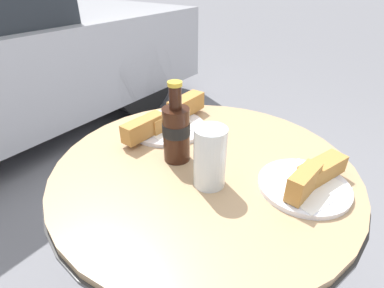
# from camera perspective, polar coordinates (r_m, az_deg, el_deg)

# --- Properties ---
(bistro_table) EXTENTS (0.79, 0.79, 0.75)m
(bistro_table) POSITION_cam_1_polar(r_m,az_deg,el_deg) (0.87, 2.11, -11.74)
(bistro_table) COLOR #333333
(bistro_table) RESTS_ON ground_plane
(cola_bottle_left) EXTENTS (0.07, 0.07, 0.21)m
(cola_bottle_left) POSITION_cam_1_polar(r_m,az_deg,el_deg) (0.76, -3.03, 2.50)
(cola_bottle_left) COLOR #33190F
(cola_bottle_left) RESTS_ON bistro_table
(drinking_glass) EXTENTS (0.07, 0.07, 0.15)m
(drinking_glass) POSITION_cam_1_polar(r_m,az_deg,el_deg) (0.68, 3.41, -3.04)
(drinking_glass) COLOR #C68923
(drinking_glass) RESTS_ON bistro_table
(lunch_plate_near) EXTENTS (0.34, 0.24, 0.07)m
(lunch_plate_near) POSITION_cam_1_polar(r_m,az_deg,el_deg) (0.95, -4.53, 4.52)
(lunch_plate_near) COLOR white
(lunch_plate_near) RESTS_ON bistro_table
(lunch_plate_far) EXTENTS (0.22, 0.21, 0.07)m
(lunch_plate_far) POSITION_cam_1_polar(r_m,az_deg,el_deg) (0.74, 21.29, -6.54)
(lunch_plate_far) COLOR white
(lunch_plate_far) RESTS_ON bistro_table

